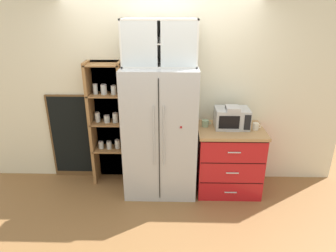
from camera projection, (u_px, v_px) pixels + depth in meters
name	position (u px, v px, depth m)	size (l,w,h in m)	color
ground_plane	(161.00, 188.00, 4.21)	(10.75, 10.75, 0.00)	olive
wall_back_cream	(162.00, 94.00, 4.11)	(5.05, 0.10, 2.55)	silver
refrigerator	(160.00, 132.00, 3.90)	(0.94, 0.69, 1.73)	#B7BABF
pantry_shelf_column	(108.00, 121.00, 4.14)	(0.51, 0.32, 1.75)	brown
counter_cabinet	(228.00, 159.00, 4.05)	(0.87, 0.67, 0.92)	red
microwave	(232.00, 118.00, 3.87)	(0.44, 0.33, 0.26)	#B7BABF
coffee_maker	(232.00, 117.00, 3.83)	(0.17, 0.20, 0.31)	#B7B7BC
mug_sage	(205.00, 123.00, 3.93)	(0.12, 0.09, 0.09)	#8CA37F
mug_cream	(256.00, 126.00, 3.82)	(0.11, 0.08, 0.09)	silver
bottle_amber	(231.00, 117.00, 3.89)	(0.07, 0.07, 0.30)	brown
upper_cabinet	(160.00, 43.00, 3.52)	(0.90, 0.32, 0.55)	silver
chalkboard_menu	(71.00, 137.00, 4.30)	(0.60, 0.04, 1.27)	brown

